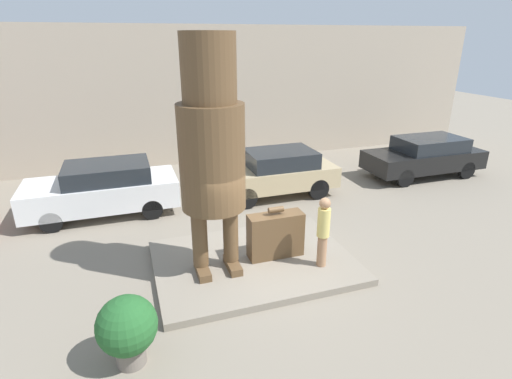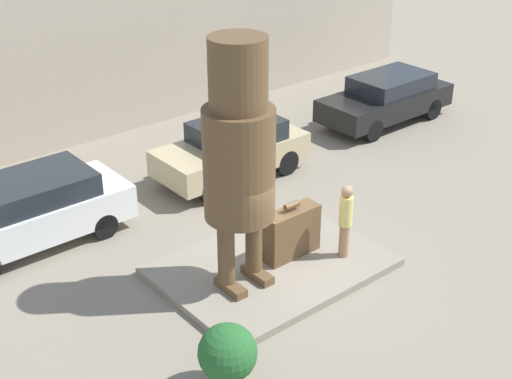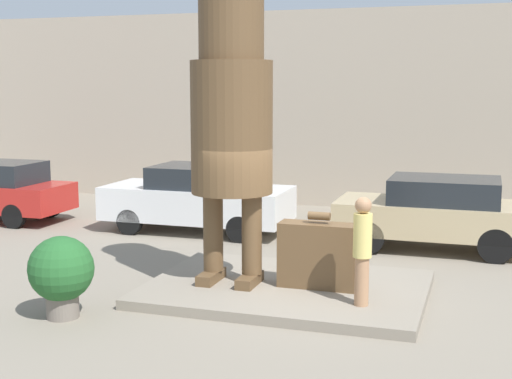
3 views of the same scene
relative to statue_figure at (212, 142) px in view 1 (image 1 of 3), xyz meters
name	(u,v)px [view 1 (image 1 of 3)]	position (x,y,z in m)	size (l,w,h in m)	color
ground_plane	(254,265)	(0.95, 0.12, -3.17)	(60.00, 60.00, 0.00)	gray
pedestal	(254,262)	(0.95, 0.12, -3.09)	(4.70, 3.45, 0.17)	gray
building_backdrop	(186,97)	(0.95, 9.24, -0.33)	(28.00, 0.60, 5.67)	tan
statue_figure	(212,142)	(0.00, 0.00, 0.00)	(1.39, 1.39, 5.14)	brown
giant_suitcase	(275,235)	(1.50, 0.13, -2.45)	(1.34, 0.46, 1.29)	brown
tourist	(323,229)	(2.36, -0.65, -2.07)	(0.29, 0.29, 1.71)	#A87A56
parked_car_white	(103,188)	(-2.48, 4.47, -2.32)	(4.50, 1.89, 1.62)	silver
parked_car_tan	(276,172)	(3.14, 4.27, -2.32)	(4.15, 1.85, 1.58)	tan
parked_car_black	(425,156)	(9.42, 4.31, -2.34)	(4.62, 1.83, 1.55)	black
planter_pot	(127,328)	(-2.00, -2.17, -2.44)	(1.01, 1.01, 1.28)	#70665B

